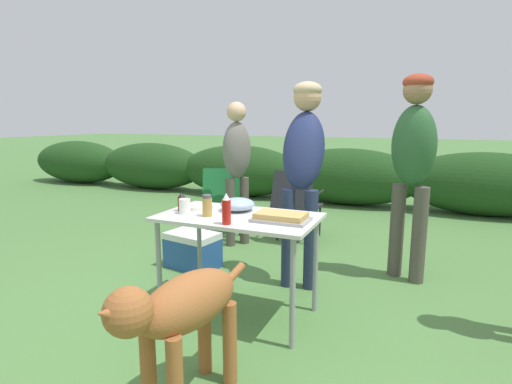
# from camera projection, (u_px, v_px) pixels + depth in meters

# --- Properties ---
(ground_plane) EXTENTS (60.00, 60.00, 0.00)m
(ground_plane) POSITION_uv_depth(u_px,v_px,m) (239.00, 314.00, 2.91)
(ground_plane) COLOR #4C7A3D
(shrub_hedge) EXTENTS (14.40, 0.90, 0.94)m
(shrub_hedge) POSITION_uv_depth(u_px,v_px,m) (348.00, 177.00, 6.63)
(shrub_hedge) COLOR #1E4219
(shrub_hedge) RESTS_ON ground
(folding_table) EXTENTS (1.10, 0.64, 0.74)m
(folding_table) POSITION_uv_depth(u_px,v_px,m) (239.00, 226.00, 2.80)
(folding_table) COLOR silver
(folding_table) RESTS_ON ground
(food_tray) EXTENTS (0.37, 0.23, 0.06)m
(food_tray) POSITION_uv_depth(u_px,v_px,m) (281.00, 217.00, 2.62)
(food_tray) COLOR #9E9EA3
(food_tray) RESTS_ON folding_table
(plate_stack) EXTENTS (0.23, 0.23, 0.02)m
(plate_stack) POSITION_uv_depth(u_px,v_px,m) (199.00, 206.00, 3.02)
(plate_stack) COLOR white
(plate_stack) RESTS_ON folding_table
(mixing_bowl) EXTENTS (0.25, 0.25, 0.09)m
(mixing_bowl) POSITION_uv_depth(u_px,v_px,m) (238.00, 204.00, 2.92)
(mixing_bowl) COLOR #99B2CC
(mixing_bowl) RESTS_ON folding_table
(paper_cup_stack) EXTENTS (0.08, 0.08, 0.11)m
(paper_cup_stack) POSITION_uv_depth(u_px,v_px,m) (185.00, 206.00, 2.83)
(paper_cup_stack) COLOR white
(paper_cup_stack) RESTS_ON folding_table
(ketchup_bottle) EXTENTS (0.06, 0.06, 0.20)m
(ketchup_bottle) POSITION_uv_depth(u_px,v_px,m) (226.00, 209.00, 2.53)
(ketchup_bottle) COLOR red
(ketchup_bottle) RESTS_ON folding_table
(bbq_sauce_bottle) EXTENTS (0.06, 0.06, 0.14)m
(bbq_sauce_bottle) POSITION_uv_depth(u_px,v_px,m) (182.00, 202.00, 2.91)
(bbq_sauce_bottle) COLOR #562314
(bbq_sauce_bottle) RESTS_ON folding_table
(spice_jar) EXTENTS (0.07, 0.07, 0.15)m
(spice_jar) POSITION_uv_depth(u_px,v_px,m) (207.00, 206.00, 2.75)
(spice_jar) COLOR #B2893D
(spice_jar) RESTS_ON folding_table
(standing_person_in_red_jacket) EXTENTS (0.40, 0.52, 1.71)m
(standing_person_in_red_jacket) POSITION_uv_depth(u_px,v_px,m) (304.00, 157.00, 3.32)
(standing_person_in_red_jacket) COLOR #232D4C
(standing_person_in_red_jacket) RESTS_ON ground
(standing_person_in_olive_jacket) EXTENTS (0.47, 0.43, 1.77)m
(standing_person_in_olive_jacket) POSITION_uv_depth(u_px,v_px,m) (413.00, 155.00, 3.38)
(standing_person_in_olive_jacket) COLOR #4C473D
(standing_person_in_olive_jacket) RESTS_ON ground
(standing_person_with_beanie) EXTENTS (0.38, 0.40, 1.59)m
(standing_person_with_beanie) POSITION_uv_depth(u_px,v_px,m) (237.00, 159.00, 4.38)
(standing_person_with_beanie) COLOR #4C473D
(standing_person_with_beanie) RESTS_ON ground
(dog) EXTENTS (0.38, 0.97, 0.72)m
(dog) POSITION_uv_depth(u_px,v_px,m) (181.00, 311.00, 1.91)
(dog) COLOR #9E5B2D
(dog) RESTS_ON ground
(camp_chair_green_behind_table) EXTENTS (0.49, 0.60, 0.83)m
(camp_chair_green_behind_table) POSITION_uv_depth(u_px,v_px,m) (296.00, 201.00, 4.62)
(camp_chair_green_behind_table) COLOR #232328
(camp_chair_green_behind_table) RESTS_ON ground
(camp_chair_near_hedge) EXTENTS (0.65, 0.72, 0.83)m
(camp_chair_near_hedge) POSITION_uv_depth(u_px,v_px,m) (224.00, 197.00, 4.90)
(camp_chair_near_hedge) COLOR #19602D
(camp_chair_near_hedge) RESTS_ON ground
(cooler_box) EXTENTS (0.53, 0.40, 0.34)m
(cooler_box) POSITION_uv_depth(u_px,v_px,m) (193.00, 250.00, 3.82)
(cooler_box) COLOR #234C93
(cooler_box) RESTS_ON ground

